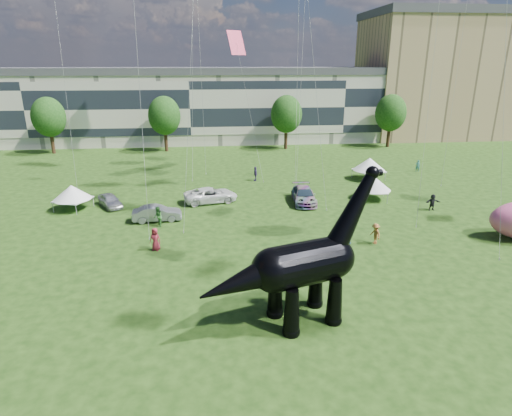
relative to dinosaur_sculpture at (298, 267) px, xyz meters
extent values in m
plane|color=#16330C|center=(-0.08, -2.44, -3.40)|extent=(220.00, 220.00, 0.00)
cube|color=beige|center=(-8.08, 59.56, 2.60)|extent=(78.00, 11.00, 12.00)
cube|color=tan|center=(39.92, 62.56, 7.60)|extent=(28.00, 18.00, 22.00)
cylinder|color=#382314|center=(-30.08, 50.56, -1.80)|extent=(0.56, 0.56, 3.20)
ellipsoid|color=#14380F|center=(-30.08, 50.56, 2.92)|extent=(5.20, 5.20, 6.24)
cylinder|color=#382314|center=(-12.08, 50.56, -1.80)|extent=(0.56, 0.56, 3.20)
ellipsoid|color=#14380F|center=(-12.08, 50.56, 2.92)|extent=(5.20, 5.20, 6.24)
cylinder|color=#382314|center=(7.92, 50.56, -1.80)|extent=(0.56, 0.56, 3.20)
ellipsoid|color=#14380F|center=(7.92, 50.56, 2.92)|extent=(5.20, 5.20, 6.24)
cylinder|color=#382314|center=(25.92, 50.56, -1.80)|extent=(0.56, 0.56, 3.20)
ellipsoid|color=#14380F|center=(25.92, 50.56, 2.92)|extent=(5.20, 5.20, 6.24)
cone|color=black|center=(-0.52, -1.23, -2.03)|extent=(1.19, 1.19, 2.73)
sphere|color=black|center=(-0.52, -1.23, -3.23)|extent=(1.00, 1.00, 1.00)
cone|color=black|center=(-1.15, 0.68, -2.03)|extent=(1.19, 1.19, 2.73)
sphere|color=black|center=(-1.15, 0.68, -3.23)|extent=(1.00, 1.00, 1.00)
cone|color=black|center=(2.07, -0.37, -2.03)|extent=(1.19, 1.19, 2.73)
sphere|color=black|center=(2.07, -0.37, -3.23)|extent=(1.00, 1.00, 1.00)
cone|color=black|center=(1.44, 1.53, -2.03)|extent=(1.19, 1.19, 2.73)
sphere|color=black|center=(1.44, 1.53, -3.23)|extent=(1.00, 1.00, 1.00)
cylinder|color=black|center=(0.37, 0.12, 0.15)|extent=(4.40, 3.53, 2.46)
sphere|color=black|center=(-1.44, -0.47, 0.15)|extent=(2.46, 2.46, 2.46)
sphere|color=black|center=(2.19, 0.72, 0.15)|extent=(2.37, 2.37, 2.37)
cone|color=black|center=(3.24, 1.07, 2.79)|extent=(3.68, 2.37, 4.82)
sphere|color=black|center=(4.30, 1.41, 4.88)|extent=(0.76, 0.76, 0.76)
cylinder|color=black|center=(4.56, 1.50, 4.83)|extent=(0.73, 0.58, 0.40)
cone|color=black|center=(-3.22, -1.06, -0.15)|extent=(5.17, 3.32, 2.67)
imported|color=silver|center=(-15.04, 21.93, -2.73)|extent=(3.37, 4.19, 1.34)
imported|color=gray|center=(-9.80, 17.33, -2.66)|extent=(4.60, 1.93, 1.48)
imported|color=white|center=(-4.82, 22.47, -2.62)|extent=(6.02, 3.74, 1.55)
imported|color=#595960|center=(4.89, 21.29, -2.59)|extent=(2.63, 5.67, 1.60)
cube|color=silver|center=(12.58, 21.72, -2.36)|extent=(3.44, 3.44, 0.11)
cone|color=silver|center=(12.58, 21.72, -1.61)|extent=(4.36, 4.36, 1.41)
cylinder|color=#999999|center=(10.98, 20.77, -2.88)|extent=(0.06, 0.06, 1.04)
cylinder|color=#999999|center=(13.53, 20.11, -2.88)|extent=(0.06, 0.06, 1.04)
cylinder|color=#999999|center=(11.64, 23.32, -2.88)|extent=(0.06, 0.06, 1.04)
cylinder|color=#999999|center=(14.19, 22.66, -2.88)|extent=(0.06, 0.06, 1.04)
cube|color=white|center=(14.95, 29.73, -2.25)|extent=(3.84, 3.84, 0.12)
cone|color=white|center=(14.95, 29.73, -1.42)|extent=(4.86, 4.86, 1.56)
cylinder|color=#999999|center=(13.93, 27.94, -2.82)|extent=(0.06, 0.06, 1.14)
cylinder|color=#999999|center=(16.74, 28.71, -2.82)|extent=(0.06, 0.06, 1.14)
cylinder|color=#999999|center=(13.16, 30.75, -2.82)|extent=(0.06, 0.06, 1.14)
cylinder|color=#999999|center=(15.97, 31.52, -2.82)|extent=(0.06, 0.06, 1.14)
cube|color=white|center=(-18.52, 21.48, -2.34)|extent=(3.73, 3.73, 0.11)
cone|color=white|center=(-18.52, 21.48, -1.58)|extent=(4.73, 4.73, 1.43)
cylinder|color=#999999|center=(-20.26, 20.73, -2.87)|extent=(0.06, 0.06, 1.05)
cylinder|color=#999999|center=(-17.78, 19.74, -2.87)|extent=(0.06, 0.06, 1.05)
cylinder|color=#999999|center=(-19.27, 23.22, -2.87)|extent=(0.06, 0.06, 1.05)
cylinder|color=#999999|center=(-16.78, 22.22, -2.87)|extent=(0.06, 0.06, 1.05)
imported|color=navy|center=(5.80, 9.18, -2.47)|extent=(0.81, 0.72, 1.86)
imported|color=maroon|center=(-9.16, 10.70, -2.47)|extent=(1.04, 0.84, 1.85)
imported|color=#9C5C2A|center=(8.45, 10.15, -2.53)|extent=(0.93, 1.26, 1.74)
imported|color=#422E68|center=(0.72, 30.59, -2.51)|extent=(0.44, 1.04, 1.78)
imported|color=#34722D|center=(-9.53, 15.84, -2.47)|extent=(0.88, 1.03, 1.86)
imported|color=#30757A|center=(22.94, 32.97, -2.60)|extent=(0.67, 0.56, 1.59)
imported|color=black|center=(17.14, 17.61, -2.57)|extent=(1.56, 0.56, 1.66)
plane|color=#D73B5E|center=(-1.07, 36.54, 12.93)|extent=(3.20, 2.62, 2.93)
camera|label=1|loc=(-4.44, -20.77, 10.69)|focal=30.00mm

